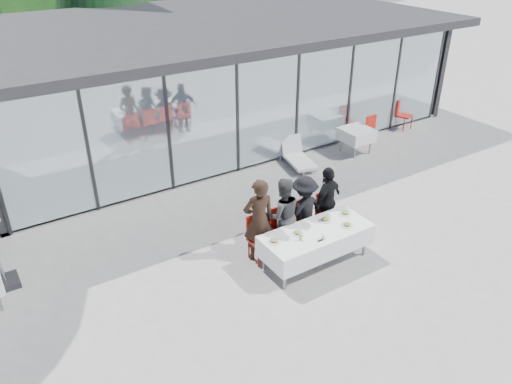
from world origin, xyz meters
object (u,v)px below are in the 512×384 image
at_px(folded_eyeglasses, 320,240).
at_px(dining_table, 316,240).
at_px(plate_a, 274,241).
at_px(lounger, 297,156).
at_px(plate_extra, 347,225).
at_px(spare_chair_b, 367,128).
at_px(diner_d, 327,201).
at_px(plate_b, 298,233).
at_px(spare_table_right, 356,135).
at_px(diner_chair_a, 259,235).
at_px(juice_bottle, 301,237).
at_px(diner_chair_c, 303,219).
at_px(diner_b, 282,215).
at_px(diner_c, 304,210).
at_px(plate_d, 345,213).
at_px(diner_chair_d, 326,211).
at_px(diner_chair_b, 282,227).
at_px(diner_a, 259,220).
at_px(plate_c, 325,220).
at_px(spare_chair_a, 402,113).

bearing_deg(folded_eyeglasses, dining_table, 63.03).
height_order(plate_a, lounger, plate_a).
distance_m(plate_extra, spare_chair_b, 6.06).
xyz_separation_m(diner_d, folded_eyeglasses, (-1.05, -1.06, -0.04)).
height_order(plate_b, plate_extra, same).
bearing_deg(spare_table_right, diner_chair_a, -151.39).
height_order(diner_d, juice_bottle, diner_d).
relative_size(diner_chair_c, plate_b, 3.77).
height_order(diner_b, folded_eyeglasses, diner_b).
height_order(diner_c, plate_b, diner_c).
relative_size(plate_d, juice_bottle, 1.89).
relative_size(diner_chair_d, plate_a, 3.77).
distance_m(diner_d, plate_d, 0.58).
xyz_separation_m(diner_d, plate_a, (-1.81, -0.62, -0.02)).
xyz_separation_m(diner_chair_b, diner_chair_d, (1.18, 0.00, 0.00)).
height_order(spare_table_right, lounger, spare_table_right).
height_order(diner_chair_a, folded_eyeglasses, diner_chair_a).
bearing_deg(diner_b, diner_chair_b, 109.17).
distance_m(diner_a, folded_eyeglasses, 1.29).
height_order(plate_c, plate_extra, same).
relative_size(diner_a, plate_d, 6.93).
distance_m(diner_b, diner_chair_b, 0.28).
distance_m(diner_c, spare_chair_a, 7.66).
height_order(diner_chair_d, spare_chair_b, same).
distance_m(diner_chair_a, plate_extra, 1.77).
xyz_separation_m(dining_table, plate_c, (0.38, 0.20, 0.24)).
bearing_deg(diner_c, plate_a, 22.15).
relative_size(diner_b, diner_chair_d, 1.68).
distance_m(spare_table_right, spare_chair_b, 0.72).
bearing_deg(diner_chair_b, diner_chair_c, 0.00).
bearing_deg(diner_chair_c, plate_c, -77.27).
xyz_separation_m(diner_d, diner_chair_d, (0.00, -0.00, -0.26)).
xyz_separation_m(plate_a, lounger, (3.39, 3.79, -0.52)).
bearing_deg(diner_chair_d, folded_eyeglasses, -134.65).
distance_m(diner_a, plate_b, 0.81).
bearing_deg(diner_chair_d, spare_chair_a, 29.91).
relative_size(dining_table, lounger, 1.58).
bearing_deg(juice_bottle, diner_b, 78.36).
bearing_deg(diner_chair_d, diner_chair_c, 180.00).
bearing_deg(spare_chair_b, folded_eyeglasses, -141.40).
height_order(diner_a, diner_chair_c, diner_a).
height_order(diner_a, folded_eyeglasses, diner_a).
bearing_deg(spare_chair_b, plate_a, -148.07).
xyz_separation_m(dining_table, diner_c, (0.26, 0.75, 0.23)).
bearing_deg(diner_chair_c, diner_d, 0.34).
bearing_deg(plate_b, plate_d, 2.89).
xyz_separation_m(diner_a, diner_chair_c, (1.13, -0.00, -0.36)).
xyz_separation_m(diner_chair_d, spare_table_right, (3.54, 2.89, 0.02)).
height_order(plate_b, spare_chair_a, spare_chair_a).
height_order(diner_c, diner_chair_c, diner_c).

